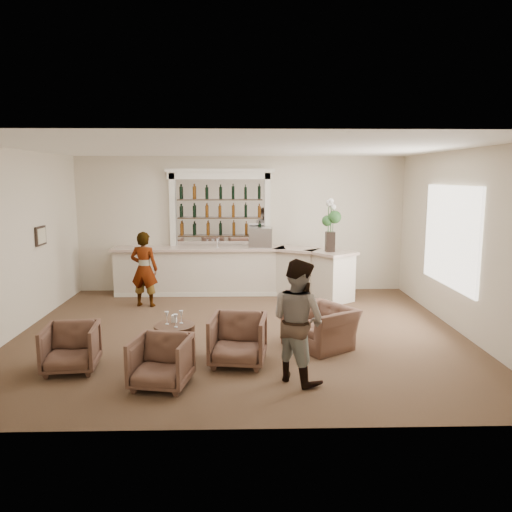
% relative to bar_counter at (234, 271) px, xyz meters
% --- Properties ---
extents(ground, '(8.00, 8.00, 0.00)m').
position_rel_bar_counter_xyz_m(ground, '(0.16, -3.00, -0.57)').
color(ground, brown).
rests_on(ground, ground).
extents(room_shell, '(8.04, 7.02, 3.32)m').
position_rel_bar_counter_xyz_m(room_shell, '(0.33, -2.29, 1.77)').
color(room_shell, beige).
rests_on(room_shell, ground).
extents(bar_counter, '(5.72, 1.80, 1.14)m').
position_rel_bar_counter_xyz_m(bar_counter, '(0.00, 0.00, 0.00)').
color(bar_counter, silver).
rests_on(bar_counter, ground).
extents(back_bar_alcove, '(2.64, 0.25, 3.00)m').
position_rel_bar_counter_xyz_m(back_bar_alcove, '(-0.34, 0.41, 1.46)').
color(back_bar_alcove, white).
rests_on(back_bar_alcove, ground).
extents(cocktail_table, '(0.65, 0.65, 0.50)m').
position_rel_bar_counter_xyz_m(cocktail_table, '(-0.87, -4.11, -0.32)').
color(cocktail_table, '#4F2F22').
rests_on(cocktail_table, ground).
extents(sommelier, '(0.66, 0.49, 1.65)m').
position_rel_bar_counter_xyz_m(sommelier, '(-1.94, -1.03, 0.25)').
color(sommelier, gray).
rests_on(sommelier, ground).
extents(guest, '(1.04, 1.05, 1.72)m').
position_rel_bar_counter_xyz_m(guest, '(0.97, -5.12, 0.28)').
color(guest, gray).
rests_on(guest, ground).
extents(armchair_left, '(0.81, 0.83, 0.69)m').
position_rel_bar_counter_xyz_m(armchair_left, '(-2.30, -4.71, -0.23)').
color(armchair_left, brown).
rests_on(armchair_left, ground).
extents(armchair_center, '(0.87, 0.88, 0.69)m').
position_rel_bar_counter_xyz_m(armchair_center, '(-0.89, -5.30, -0.23)').
color(armchair_center, brown).
rests_on(armchair_center, ground).
extents(armchair_right, '(0.92, 0.94, 0.76)m').
position_rel_bar_counter_xyz_m(armchair_right, '(0.14, -4.51, -0.19)').
color(armchair_right, brown).
rests_on(armchair_right, ground).
extents(armchair_far, '(1.34, 1.38, 0.68)m').
position_rel_bar_counter_xyz_m(armchair_far, '(1.50, -3.75, -0.23)').
color(armchair_far, brown).
rests_on(armchair_far, ground).
extents(espresso_machine, '(0.56, 0.48, 0.48)m').
position_rel_bar_counter_xyz_m(espresso_machine, '(0.64, 0.06, 0.80)').
color(espresso_machine, silver).
rests_on(espresso_machine, bar_counter).
extents(flower_vase, '(0.31, 0.31, 1.18)m').
position_rel_bar_counter_xyz_m(flower_vase, '(2.18, -0.66, 1.23)').
color(flower_vase, black).
rests_on(flower_vase, bar_counter).
extents(wine_glass_bar_left, '(0.07, 0.07, 0.21)m').
position_rel_bar_counter_xyz_m(wine_glass_bar_left, '(-0.40, 0.07, 0.67)').
color(wine_glass_bar_left, white).
rests_on(wine_glass_bar_left, bar_counter).
extents(wine_glass_bar_right, '(0.07, 0.07, 0.21)m').
position_rel_bar_counter_xyz_m(wine_glass_bar_right, '(0.79, -0.04, 0.67)').
color(wine_glass_bar_right, white).
rests_on(wine_glass_bar_right, bar_counter).
extents(wine_glass_tbl_a, '(0.07, 0.07, 0.21)m').
position_rel_bar_counter_xyz_m(wine_glass_tbl_a, '(-0.99, -4.08, 0.03)').
color(wine_glass_tbl_a, white).
rests_on(wine_glass_tbl_a, cocktail_table).
extents(wine_glass_tbl_b, '(0.07, 0.07, 0.21)m').
position_rel_bar_counter_xyz_m(wine_glass_tbl_b, '(-0.77, -4.03, 0.03)').
color(wine_glass_tbl_b, white).
rests_on(wine_glass_tbl_b, cocktail_table).
extents(wine_glass_tbl_c, '(0.07, 0.07, 0.21)m').
position_rel_bar_counter_xyz_m(wine_glass_tbl_c, '(-0.83, -4.24, 0.03)').
color(wine_glass_tbl_c, white).
rests_on(wine_glass_tbl_c, cocktail_table).
extents(napkin_holder, '(0.08, 0.08, 0.12)m').
position_rel_bar_counter_xyz_m(napkin_holder, '(-0.89, -3.97, -0.01)').
color(napkin_holder, white).
rests_on(napkin_holder, cocktail_table).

